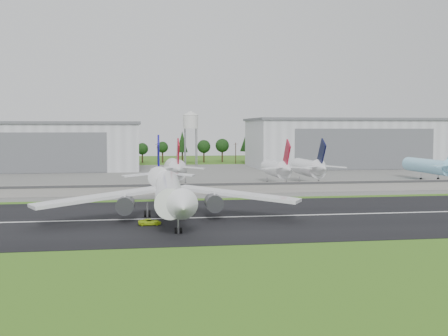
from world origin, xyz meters
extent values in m
plane|color=#366116|center=(0.00, 0.00, 0.00)|extent=(600.00, 600.00, 0.00)
cube|color=black|center=(0.00, 10.00, 0.05)|extent=(320.00, 60.00, 0.10)
cube|color=white|center=(0.00, 10.00, 0.11)|extent=(220.00, 1.00, 0.02)
cube|color=slate|center=(0.00, 120.00, 0.05)|extent=(320.00, 150.00, 0.10)
cube|color=gray|center=(0.00, 55.00, 1.75)|extent=(240.00, 0.50, 3.50)
cube|color=#38383A|center=(0.00, 54.70, 3.00)|extent=(240.00, 0.12, 0.70)
cube|color=silver|center=(-80.00, 165.00, 11.00)|extent=(95.00, 42.00, 22.00)
cube|color=#595B60|center=(-80.00, 165.00, 22.60)|extent=(97.00, 44.00, 1.20)
cube|color=#595B60|center=(-80.00, 143.85, 9.24)|extent=(66.50, 0.30, 18.04)
cube|color=silver|center=(75.00, 165.00, 12.00)|extent=(100.00, 45.00, 24.00)
cube|color=#595B60|center=(75.00, 165.00, 24.60)|extent=(102.00, 47.00, 1.20)
cube|color=#595B60|center=(75.00, 142.35, 10.08)|extent=(70.00, 0.30, 19.68)
cylinder|color=#99999E|center=(-8.00, 182.00, 10.00)|extent=(0.50, 0.50, 20.00)
cylinder|color=#99999E|center=(-2.00, 188.00, 10.00)|extent=(0.50, 0.50, 20.00)
cylinder|color=silver|center=(-5.00, 185.00, 23.50)|extent=(8.00, 8.00, 7.00)
cone|color=silver|center=(-5.00, 185.00, 28.20)|extent=(8.40, 8.40, 2.40)
cylinder|color=white|center=(-26.74, 10.00, 6.20)|extent=(7.69, 44.21, 5.80)
cone|color=white|center=(-25.66, -14.98, 6.20)|extent=(6.05, 6.24, 5.80)
cone|color=white|center=(-27.88, 36.48, 7.40)|extent=(5.89, 9.23, 5.51)
cube|color=navy|center=(-27.86, 35.98, 12.70)|extent=(0.91, 9.55, 11.13)
cube|color=white|center=(-11.66, 8.65, 5.40)|extent=(26.91, 18.93, 2.65)
cylinder|color=#333338|center=(-17.09, 6.91, 3.80)|extent=(4.03, 5.66, 3.80)
cube|color=white|center=(-22.86, 36.19, 7.80)|extent=(9.55, 6.15, 0.98)
cube|color=white|center=(-41.64, 7.36, 5.40)|extent=(27.62, 17.02, 2.65)
cylinder|color=#333338|center=(-36.08, 6.09, 3.80)|extent=(4.03, 5.66, 3.80)
cube|color=white|center=(-32.85, 35.76, 7.80)|extent=(9.53, 5.49, 0.98)
cube|color=#99999E|center=(-26.56, 6.00, 1.70)|extent=(11.28, 30.40, 3.20)
cylinder|color=black|center=(-31.36, 12.80, 0.85)|extent=(0.46, 1.52, 1.50)
imported|color=#AFD018|center=(-31.09, 1.94, 0.76)|extent=(4.85, 2.42, 1.32)
cylinder|color=white|center=(-20.61, 80.00, 6.08)|extent=(6.17, 24.00, 6.17)
cone|color=white|center=(-20.61, 64.50, 7.08)|extent=(5.86, 7.00, 5.86)
cube|color=maroon|center=(-20.61, 65.00, 11.88)|extent=(0.45, 8.59, 10.02)
cylinder|color=#99999E|center=(-24.11, 78.00, 1.50)|extent=(0.32, 0.32, 3.00)
cylinder|color=#99999E|center=(-17.11, 78.00, 1.50)|extent=(0.32, 0.32, 3.00)
cylinder|color=black|center=(-24.11, 78.00, 0.80)|extent=(0.40, 1.40, 1.40)
cylinder|color=white|center=(14.99, 80.00, 5.71)|extent=(5.41, 24.00, 5.41)
cone|color=white|center=(14.99, 64.50, 6.71)|extent=(5.14, 7.00, 5.14)
cube|color=#A90D27|center=(14.99, 65.00, 11.51)|extent=(0.45, 8.59, 10.02)
cylinder|color=#99999E|center=(11.49, 78.00, 1.50)|extent=(0.32, 0.32, 3.00)
cylinder|color=#99999E|center=(18.49, 78.00, 1.50)|extent=(0.32, 0.32, 3.00)
cylinder|color=black|center=(11.49, 78.00, 0.80)|extent=(0.40, 1.40, 1.40)
cylinder|color=white|center=(26.82, 80.00, 5.91)|extent=(5.83, 24.00, 5.83)
cone|color=white|center=(26.82, 64.50, 6.91)|extent=(5.54, 7.00, 5.54)
cube|color=black|center=(26.82, 65.00, 11.71)|extent=(0.45, 8.59, 10.02)
cylinder|color=#99999E|center=(23.32, 78.00, 1.50)|extent=(0.32, 0.32, 3.00)
cylinder|color=#99999E|center=(30.32, 78.00, 1.50)|extent=(0.32, 0.32, 3.00)
cylinder|color=black|center=(23.32, 78.00, 0.80)|extent=(0.40, 1.40, 1.40)
cylinder|color=#92DAFD|center=(75.51, 85.00, 5.73)|extent=(5.45, 30.00, 5.45)
cylinder|color=#99999E|center=(72.01, 83.00, 1.50)|extent=(0.32, 0.32, 3.00)
cylinder|color=#99999E|center=(79.01, 83.00, 1.50)|extent=(0.32, 0.32, 3.00)
cylinder|color=black|center=(72.01, 83.00, 0.80)|extent=(0.40, 1.40, 1.40)
camera|label=1|loc=(-33.62, -112.89, 19.82)|focal=45.00mm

